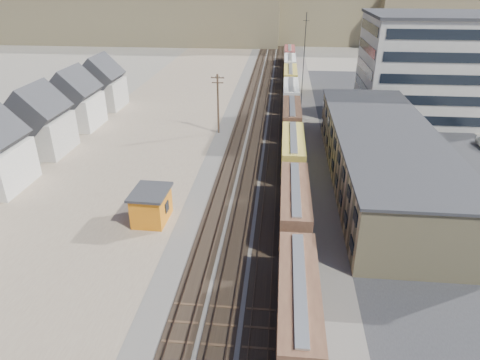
# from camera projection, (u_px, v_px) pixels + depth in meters

# --- Properties ---
(ground) EXTENTS (300.00, 300.00, 0.00)m
(ground) POSITION_uv_depth(u_px,v_px,m) (249.00, 310.00, 34.86)
(ground) COLOR #6B6356
(ground) RESTS_ON ground
(ballast_bed) EXTENTS (18.00, 200.00, 0.06)m
(ballast_bed) POSITION_uv_depth(u_px,v_px,m) (270.00, 120.00, 79.56)
(ballast_bed) COLOR #4C4742
(ballast_bed) RESTS_ON ground
(dirt_yard) EXTENTS (24.00, 180.00, 0.03)m
(dirt_yard) POSITION_uv_depth(u_px,v_px,m) (150.00, 134.00, 72.38)
(dirt_yard) COLOR #7A6653
(dirt_yard) RESTS_ON ground
(asphalt_lot) EXTENTS (26.00, 120.00, 0.04)m
(asphalt_lot) POSITION_uv_depth(u_px,v_px,m) (413.00, 155.00, 64.22)
(asphalt_lot) COLOR #232326
(asphalt_lot) RESTS_ON ground
(rail_tracks) EXTENTS (11.40, 200.00, 0.24)m
(rail_tracks) POSITION_uv_depth(u_px,v_px,m) (267.00, 119.00, 79.57)
(rail_tracks) COLOR black
(rail_tracks) RESTS_ON ground
(freight_train) EXTENTS (3.00, 119.74, 4.46)m
(freight_train) POSITION_uv_depth(u_px,v_px,m) (291.00, 104.00, 79.23)
(freight_train) COLOR black
(freight_train) RESTS_ON ground
(warehouse) EXTENTS (12.40, 40.40, 7.25)m
(warehouse) POSITION_uv_depth(u_px,v_px,m) (382.00, 157.00, 54.30)
(warehouse) COLOR tan
(warehouse) RESTS_ON ground
(office_tower) EXTENTS (22.60, 18.60, 18.45)m
(office_tower) POSITION_uv_depth(u_px,v_px,m) (427.00, 67.00, 77.48)
(office_tower) COLOR #9E998E
(office_tower) RESTS_ON ground
(utility_pole_north) EXTENTS (2.20, 0.32, 10.00)m
(utility_pole_north) POSITION_uv_depth(u_px,v_px,m) (218.00, 103.00, 70.84)
(utility_pole_north) COLOR #382619
(utility_pole_north) RESTS_ON ground
(radio_mast) EXTENTS (1.20, 0.16, 18.00)m
(radio_mast) POSITION_uv_depth(u_px,v_px,m) (304.00, 60.00, 83.98)
(radio_mast) COLOR black
(radio_mast) RESTS_ON ground
(townhouse_row) EXTENTS (8.15, 68.16, 10.47)m
(townhouse_row) POSITION_uv_depth(u_px,v_px,m) (15.00, 139.00, 58.30)
(townhouse_row) COLOR #B7B2A8
(townhouse_row) RESTS_ON ground
(hills_north) EXTENTS (265.00, 80.00, 32.00)m
(hills_north) POSITION_uv_depth(u_px,v_px,m) (281.00, 0.00, 178.82)
(hills_north) COLOR brown
(hills_north) RESTS_ON ground
(maintenance_shed) EXTENTS (4.00, 5.09, 3.65)m
(maintenance_shed) POSITION_uv_depth(u_px,v_px,m) (151.00, 205.00, 46.66)
(maintenance_shed) COLOR orange
(maintenance_shed) RESTS_ON ground
(parked_car_blue) EXTENTS (5.50, 4.27, 1.39)m
(parked_car_blue) POSITION_uv_depth(u_px,v_px,m) (389.00, 113.00, 80.94)
(parked_car_blue) COLOR navy
(parked_car_blue) RESTS_ON ground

